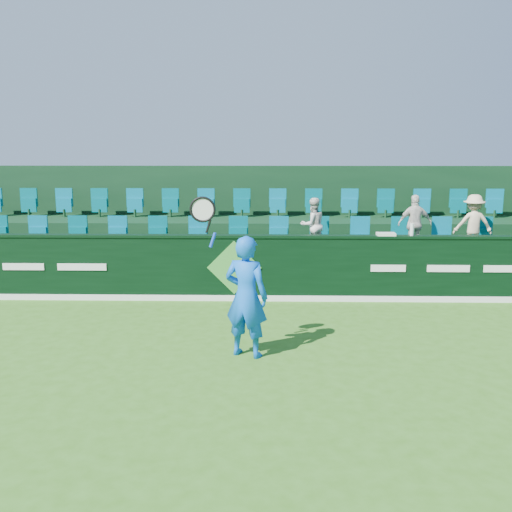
{
  "coord_description": "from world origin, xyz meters",
  "views": [
    {
      "loc": [
        0.68,
        -7.35,
        3.1
      ],
      "look_at": [
        0.46,
        2.8,
        1.15
      ],
      "focal_mm": 40.0,
      "sensor_mm": 36.0,
      "label": 1
    }
  ],
  "objects_px": {
    "spectator_middle": "(415,224)",
    "spectator_left": "(313,225)",
    "spectator_right": "(473,224)",
    "towel": "(386,234)",
    "drinks_bottle": "(412,229)",
    "tennis_player": "(246,296)"
  },
  "relations": [
    {
      "from": "spectator_middle",
      "to": "spectator_right",
      "type": "height_order",
      "value": "spectator_right"
    },
    {
      "from": "drinks_bottle",
      "to": "tennis_player",
      "type": "bearing_deg",
      "value": -135.25
    },
    {
      "from": "spectator_right",
      "to": "drinks_bottle",
      "type": "distance_m",
      "value": 1.96
    },
    {
      "from": "spectator_right",
      "to": "towel",
      "type": "relative_size",
      "value": 3.53
    },
    {
      "from": "spectator_right",
      "to": "towel",
      "type": "distance_m",
      "value": 2.4
    },
    {
      "from": "spectator_middle",
      "to": "spectator_right",
      "type": "relative_size",
      "value": 1.0
    },
    {
      "from": "spectator_right",
      "to": "drinks_bottle",
      "type": "xyz_separation_m",
      "value": [
        -1.61,
        -1.12,
        0.03
      ]
    },
    {
      "from": "tennis_player",
      "to": "spectator_left",
      "type": "relative_size",
      "value": 2.04
    },
    {
      "from": "spectator_left",
      "to": "spectator_middle",
      "type": "bearing_deg",
      "value": 157.22
    },
    {
      "from": "spectator_middle",
      "to": "spectator_right",
      "type": "distance_m",
      "value": 1.27
    },
    {
      "from": "tennis_player",
      "to": "drinks_bottle",
      "type": "height_order",
      "value": "tennis_player"
    },
    {
      "from": "towel",
      "to": "drinks_bottle",
      "type": "bearing_deg",
      "value": 0.0
    },
    {
      "from": "spectator_middle",
      "to": "spectator_left",
      "type": "bearing_deg",
      "value": -4.1
    },
    {
      "from": "drinks_bottle",
      "to": "spectator_left",
      "type": "bearing_deg",
      "value": 149.39
    },
    {
      "from": "spectator_left",
      "to": "towel",
      "type": "bearing_deg",
      "value": 118.14
    },
    {
      "from": "spectator_middle",
      "to": "towel",
      "type": "bearing_deg",
      "value": 48.53
    },
    {
      "from": "spectator_left",
      "to": "drinks_bottle",
      "type": "bearing_deg",
      "value": 126.61
    },
    {
      "from": "tennis_player",
      "to": "spectator_left",
      "type": "xyz_separation_m",
      "value": [
        1.31,
        4.3,
        0.47
      ]
    },
    {
      "from": "spectator_left",
      "to": "spectator_right",
      "type": "distance_m",
      "value": 3.5
    },
    {
      "from": "spectator_right",
      "to": "drinks_bottle",
      "type": "height_order",
      "value": "spectator_right"
    },
    {
      "from": "tennis_player",
      "to": "spectator_right",
      "type": "relative_size",
      "value": 1.92
    },
    {
      "from": "tennis_player",
      "to": "towel",
      "type": "height_order",
      "value": "tennis_player"
    }
  ]
}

